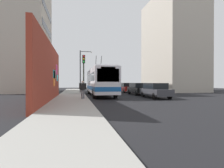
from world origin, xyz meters
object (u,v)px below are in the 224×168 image
Objects in this scene: pedestrian_at_curb at (83,88)px; street_lamp at (82,68)px; parked_car_dark_gray at (155,90)px; parked_car_red at (127,87)px; city_bus at (100,81)px; traffic_light at (84,69)px; parked_car_black at (138,89)px.

street_lamp is at bearing -1.48° from pedestrian_at_curb.
parked_car_dark_gray is 10.91m from parked_car_red.
traffic_light is (-3.24, 2.15, 1.22)m from city_bus.
traffic_light is (2.26, -0.18, 1.96)m from pedestrian_at_curb.
city_bus is at bearing -23.01° from pedestrian_at_curb.
street_lamp reaches higher than pedestrian_at_curb.
traffic_light is (1.39, 7.35, 2.24)m from parked_car_dark_gray.
street_lamp reaches higher than city_bus.
street_lamp is at bearing -0.74° from traffic_light.
traffic_light is (-9.51, 7.35, 2.24)m from parked_car_red.
parked_car_dark_gray is 1.09× the size of parked_car_red.
city_bus is 7.04× the size of pedestrian_at_curb.
parked_car_dark_gray is at bearing -146.67° from street_lamp.
parked_car_black is at bearing -62.36° from traffic_light.
city_bus reaches higher than parked_car_black.
parked_car_red is (10.91, 0.00, -0.00)m from parked_car_dark_gray.
parked_car_dark_gray is 2.78× the size of pedestrian_at_curb.
pedestrian_at_curb is (-5.49, 2.33, -0.74)m from city_bus.
parked_car_dark_gray is at bearing -180.00° from parked_car_red.
street_lamp is at bearing 51.51° from parked_car_black.
street_lamp reaches higher than parked_car_red.
city_bus is 8.21m from parked_car_red.
street_lamp is (6.36, 2.03, 2.04)m from city_bus.
city_bus reaches higher than traffic_light.
parked_car_black is 9.72m from street_lamp.
parked_car_red is 7.85m from street_lamp.
street_lamp is (5.75, 7.23, 3.05)m from parked_car_black.
pedestrian_at_curb reaches higher than parked_car_black.
parked_car_dark_gray is 7.81m from traffic_light.
traffic_light reaches higher than parked_car_black.
street_lamp reaches higher than traffic_light.
pedestrian_at_curb is at bearing 147.38° from parked_car_red.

